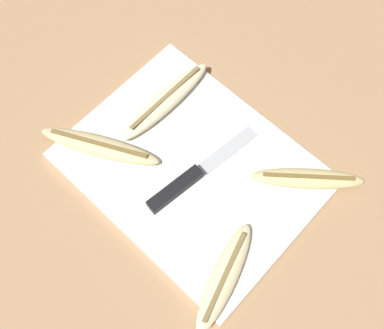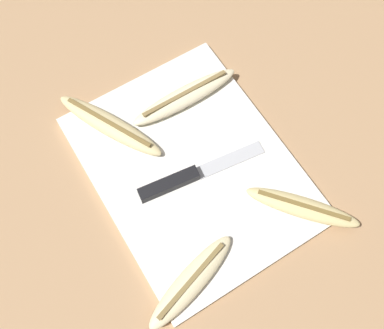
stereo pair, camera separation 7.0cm
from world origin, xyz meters
TOP-DOWN VIEW (x-y plane):
  - ground_plane at (0.00, 0.00)m, footprint 4.00×4.00m
  - cutting_board at (0.00, 0.00)m, footprint 0.38×0.30m
  - knife at (0.01, -0.03)m, footprint 0.05×0.21m
  - banana_mellow_near at (-0.13, -0.08)m, footprint 0.19×0.12m
  - banana_bright_far at (-0.11, 0.05)m, footprint 0.04×0.20m
  - banana_cream_curved at (0.15, -0.10)m, footprint 0.09×0.17m
  - banana_spotted_left at (0.15, 0.11)m, footprint 0.16×0.14m

SIDE VIEW (x-z plane):
  - ground_plane at x=0.00m, z-range 0.00..0.00m
  - cutting_board at x=0.00m, z-range 0.00..0.01m
  - knife at x=0.01m, z-range 0.01..0.03m
  - banana_spotted_left at x=0.15m, z-range 0.01..0.03m
  - banana_cream_curved at x=0.15m, z-range 0.01..0.03m
  - banana_mellow_near at x=-0.13m, z-range 0.01..0.03m
  - banana_bright_far at x=-0.11m, z-range 0.01..0.03m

